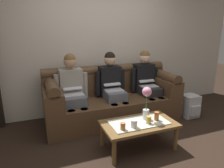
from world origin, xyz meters
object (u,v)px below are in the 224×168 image
cup_far_center (157,116)px  backpack_right (190,106)px  cup_near_right (123,126)px  person_middle (112,84)px  person_left (72,88)px  cup_near_left (149,120)px  person_right (146,81)px  coffee_table (139,126)px  flower_vase (147,99)px  couch (112,99)px  cup_far_left (134,124)px

cup_far_center → backpack_right: bearing=28.2°
cup_near_right → person_middle: bearing=75.8°
person_left → cup_near_left: size_ratio=12.41×
person_right → cup_far_center: 1.17m
person_left → cup_near_right: size_ratio=13.67×
coffee_table → backpack_right: size_ratio=2.40×
coffee_table → flower_vase: 0.37m
couch → cup_near_right: size_ratio=26.34×
person_right → coffee_table: (-0.70, -1.03, -0.33)m
coffee_table → cup_far_left: (-0.13, -0.11, 0.11)m
cup_far_center → backpack_right: cup_far_center is taller
flower_vase → couch: bearing=97.8°
person_left → cup_far_left: (0.57, -1.14, -0.22)m
cup_near_right → cup_far_left: size_ratio=0.89×
cup_near_left → cup_near_right: 0.39m
couch → person_left: 0.76m
flower_vase → cup_far_left: bearing=-148.8°
coffee_table → cup_far_center: 0.28m
cup_far_left → cup_near_right: bearing=-177.2°
backpack_right → couch: bearing=162.2°
coffee_table → cup_far_center: size_ratio=8.57×
couch → cup_near_right: couch is taller
cup_near_right → person_right: bearing=49.1°
person_left → person_middle: bearing=-0.0°
cup_far_left → person_middle: bearing=83.4°
person_middle → flower_vase: size_ratio=2.63×
flower_vase → cup_far_left: 0.39m
person_left → backpack_right: (2.10, -0.45, -0.45)m
coffee_table → cup_far_center: cup_far_center is taller
cup_near_left → cup_near_right: size_ratio=1.10×
couch → person_middle: size_ratio=1.93×
person_middle → person_right: (0.70, 0.00, -0.00)m
person_right → flower_vase: (-0.57, -0.98, 0.02)m
couch → cup_far_center: bearing=-76.5°
person_left → flower_vase: size_ratio=2.63×
person_left → person_right: size_ratio=1.00×
person_right → coffee_table: 1.29m
cup_near_right → person_left: bearing=109.7°
person_middle → coffee_table: person_middle is taller
cup_near_right → cup_far_center: (0.55, 0.09, 0.01)m
person_middle → backpack_right: 1.54m
couch → person_right: size_ratio=1.93×
cup_far_center → person_middle: bearing=103.5°
flower_vase → cup_far_left: size_ratio=4.63×
couch → backpack_right: (1.40, -0.45, -0.16)m
person_middle → person_right: bearing=0.0°
person_middle → cup_far_left: (-0.13, -1.14, -0.22)m
couch → cup_near_left: bearing=-84.9°
cup_far_left → couch: bearing=83.4°
person_middle → cup_near_left: 1.14m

